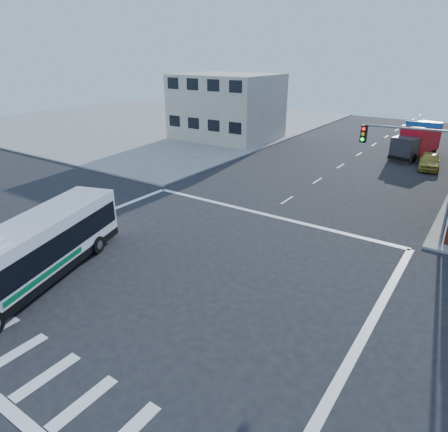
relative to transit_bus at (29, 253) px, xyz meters
The scene contains 7 objects.
ground 7.00m from the transit_bus, 43.71° to the left, with size 120.00×120.00×0.00m, color black.
sidewalk_nw 49.84m from the transit_bus, 127.16° to the left, with size 50.00×50.00×0.15m, color gray.
building_west 36.80m from the transit_bus, 109.25° to the left, with size 12.06×10.06×8.00m.
signal_mast_ne 21.01m from the transit_bus, 47.59° to the left, with size 7.91×1.13×8.07m.
transit_bus is the anchor object (origin of this frame).
box_truck 39.04m from the transit_bus, 74.90° to the left, with size 3.80×7.95×3.45m.
parked_car 35.67m from the transit_bus, 69.89° to the left, with size 1.83×4.56×1.55m, color gold.
Camera 1 is at (12.16, -13.35, 10.45)m, focal length 32.00 mm.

